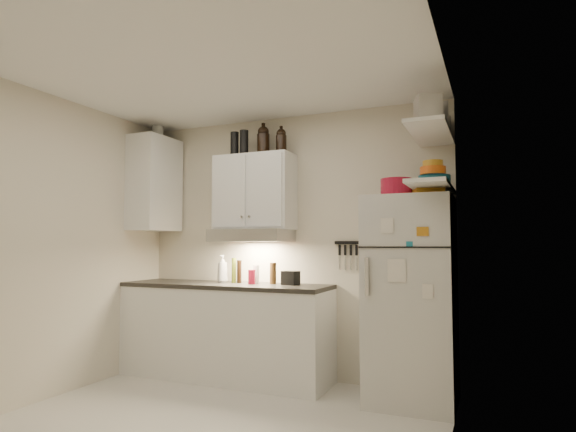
% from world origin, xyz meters
% --- Properties ---
extents(floor, '(3.20, 3.00, 0.02)m').
position_xyz_m(floor, '(0.00, 0.00, -0.01)').
color(floor, silver).
rests_on(floor, ground).
extents(ceiling, '(3.20, 3.00, 0.02)m').
position_xyz_m(ceiling, '(0.00, 0.00, 2.61)').
color(ceiling, white).
rests_on(ceiling, ground).
extents(back_wall, '(3.20, 0.02, 2.60)m').
position_xyz_m(back_wall, '(0.00, 1.51, 1.30)').
color(back_wall, beige).
rests_on(back_wall, ground).
extents(left_wall, '(0.02, 3.00, 2.60)m').
position_xyz_m(left_wall, '(-1.61, 0.00, 1.30)').
color(left_wall, beige).
rests_on(left_wall, ground).
extents(right_wall, '(0.02, 3.00, 2.60)m').
position_xyz_m(right_wall, '(1.61, 0.00, 1.30)').
color(right_wall, beige).
rests_on(right_wall, ground).
extents(base_cabinet, '(2.10, 0.60, 0.88)m').
position_xyz_m(base_cabinet, '(-0.55, 1.20, 0.44)').
color(base_cabinet, white).
rests_on(base_cabinet, floor).
extents(countertop, '(2.10, 0.62, 0.04)m').
position_xyz_m(countertop, '(-0.55, 1.20, 0.90)').
color(countertop, '#292723').
rests_on(countertop, base_cabinet).
extents(upper_cabinet, '(0.80, 0.33, 0.75)m').
position_xyz_m(upper_cabinet, '(-0.30, 1.33, 1.83)').
color(upper_cabinet, white).
rests_on(upper_cabinet, back_wall).
extents(side_cabinet, '(0.33, 0.55, 1.00)m').
position_xyz_m(side_cabinet, '(-1.44, 1.20, 1.95)').
color(side_cabinet, white).
rests_on(side_cabinet, left_wall).
extents(range_hood, '(0.76, 0.46, 0.12)m').
position_xyz_m(range_hood, '(-0.30, 1.27, 1.39)').
color(range_hood, silver).
rests_on(range_hood, back_wall).
extents(fridge, '(0.70, 0.68, 1.70)m').
position_xyz_m(fridge, '(1.25, 1.16, 0.85)').
color(fridge, silver).
rests_on(fridge, floor).
extents(shelf_hi, '(0.30, 0.95, 0.03)m').
position_xyz_m(shelf_hi, '(1.45, 1.02, 2.20)').
color(shelf_hi, white).
rests_on(shelf_hi, right_wall).
extents(shelf_lo, '(0.30, 0.95, 0.03)m').
position_xyz_m(shelf_lo, '(1.45, 1.02, 1.76)').
color(shelf_lo, white).
rests_on(shelf_lo, right_wall).
extents(knife_strip, '(0.42, 0.02, 0.03)m').
position_xyz_m(knife_strip, '(0.70, 1.49, 1.32)').
color(knife_strip, black).
rests_on(knife_strip, back_wall).
extents(dutch_oven, '(0.32, 0.32, 0.15)m').
position_xyz_m(dutch_oven, '(1.15, 1.10, 1.78)').
color(dutch_oven, '#AB142E').
rests_on(dutch_oven, fridge).
extents(book_stack, '(0.29, 0.33, 0.09)m').
position_xyz_m(book_stack, '(1.41, 1.05, 1.75)').
color(book_stack, '#BF7817').
rests_on(book_stack, fridge).
extents(spice_jar, '(0.09, 0.09, 0.11)m').
position_xyz_m(spice_jar, '(1.37, 1.05, 1.76)').
color(spice_jar, silver).
rests_on(spice_jar, fridge).
extents(stock_pot, '(0.32, 0.32, 0.19)m').
position_xyz_m(stock_pot, '(1.44, 1.37, 2.31)').
color(stock_pot, silver).
rests_on(stock_pot, shelf_hi).
extents(tin_a, '(0.20, 0.18, 0.17)m').
position_xyz_m(tin_a, '(1.51, 0.88, 2.30)').
color(tin_a, '#AAAAAD').
rests_on(tin_a, shelf_hi).
extents(tin_b, '(0.22, 0.22, 0.17)m').
position_xyz_m(tin_b, '(1.47, 0.66, 2.30)').
color(tin_b, '#AAAAAD').
rests_on(tin_b, shelf_hi).
extents(bowl_teal, '(0.26, 0.26, 0.11)m').
position_xyz_m(bowl_teal, '(1.45, 1.23, 1.83)').
color(bowl_teal, '#1A738F').
rests_on(bowl_teal, shelf_lo).
extents(bowl_orange, '(0.21, 0.21, 0.06)m').
position_xyz_m(bowl_orange, '(1.44, 1.17, 1.91)').
color(bowl_orange, orange).
rests_on(bowl_orange, bowl_teal).
extents(bowl_yellow, '(0.16, 0.16, 0.05)m').
position_xyz_m(bowl_yellow, '(1.44, 1.17, 1.97)').
color(bowl_yellow, gold).
rests_on(bowl_yellow, bowl_orange).
extents(plates, '(0.25, 0.25, 0.05)m').
position_xyz_m(plates, '(1.44, 1.04, 1.80)').
color(plates, '#1A738F').
rests_on(plates, shelf_lo).
extents(growler_a, '(0.16, 0.16, 0.30)m').
position_xyz_m(growler_a, '(-0.21, 1.34, 2.35)').
color(growler_a, black).
rests_on(growler_a, upper_cabinet).
extents(growler_b, '(0.12, 0.12, 0.25)m').
position_xyz_m(growler_b, '(-0.01, 1.33, 2.32)').
color(growler_b, black).
rests_on(growler_b, upper_cabinet).
extents(thermos_a, '(0.10, 0.10, 0.25)m').
position_xyz_m(thermos_a, '(-0.39, 1.27, 2.32)').
color(thermos_a, black).
rests_on(thermos_a, upper_cabinet).
extents(thermos_b, '(0.10, 0.10, 0.24)m').
position_xyz_m(thermos_b, '(-0.50, 1.27, 2.32)').
color(thermos_b, black).
rests_on(thermos_b, upper_cabinet).
extents(side_jar, '(0.14, 0.14, 0.16)m').
position_xyz_m(side_jar, '(-1.46, 1.27, 2.53)').
color(side_jar, silver).
rests_on(side_jar, side_cabinet).
extents(soap_bottle, '(0.12, 0.12, 0.31)m').
position_xyz_m(soap_bottle, '(-0.63, 1.28, 1.07)').
color(soap_bottle, white).
rests_on(soap_bottle, countertop).
extents(pepper_mill, '(0.08, 0.08, 0.21)m').
position_xyz_m(pepper_mill, '(-0.08, 1.31, 1.02)').
color(pepper_mill, '#57391A').
rests_on(pepper_mill, countertop).
extents(oil_bottle, '(0.06, 0.06, 0.25)m').
position_xyz_m(oil_bottle, '(-0.51, 1.30, 1.04)').
color(oil_bottle, '#515E17').
rests_on(oil_bottle, countertop).
extents(vinegar_bottle, '(0.06, 0.06, 0.23)m').
position_xyz_m(vinegar_bottle, '(-0.44, 1.29, 1.03)').
color(vinegar_bottle, black).
rests_on(vinegar_bottle, countertop).
extents(clear_bottle, '(0.07, 0.07, 0.18)m').
position_xyz_m(clear_bottle, '(-0.26, 1.29, 1.01)').
color(clear_bottle, silver).
rests_on(clear_bottle, countertop).
extents(red_jar, '(0.08, 0.08, 0.14)m').
position_xyz_m(red_jar, '(-0.26, 1.21, 0.99)').
color(red_jar, '#AB142E').
rests_on(red_jar, countertop).
extents(caddy, '(0.17, 0.14, 0.13)m').
position_xyz_m(caddy, '(0.11, 1.28, 0.99)').
color(caddy, black).
rests_on(caddy, countertop).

